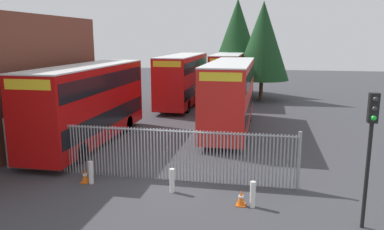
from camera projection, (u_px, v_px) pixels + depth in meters
The scene contains 14 objects.
ground_plane at pixel (204, 134), 23.68m from camera, with size 100.00×100.00×0.00m, color #3D3D42.
palisade_fence at pixel (141, 151), 16.02m from camera, with size 13.02×0.14×2.35m.
double_decker_bus_near_gate at pixel (89, 101), 21.07m from camera, with size 2.54×10.81×4.42m.
double_decker_bus_behind_fence_left at pixel (230, 93), 24.13m from camera, with size 2.54×10.81×4.42m.
double_decker_bus_behind_fence_right at pixel (183, 78), 33.27m from camera, with size 2.54×10.81×4.42m.
double_decker_bus_far_back at pixel (229, 74), 36.54m from camera, with size 2.54×10.81×4.42m.
bollard_near_left at pixel (91, 172), 15.53m from camera, with size 0.20×0.20×0.95m, color silver.
bollard_center_front at pixel (172, 181), 14.64m from camera, with size 0.20×0.20×0.95m, color silver.
bollard_near_right at pixel (253, 194), 13.35m from camera, with size 0.20×0.20×0.95m, color silver.
traffic_cone_by_gate at pixel (241, 198), 13.51m from camera, with size 0.34×0.34×0.59m.
traffic_cone_mid_forecourt at pixel (85, 176), 15.66m from camera, with size 0.34×0.34×0.59m.
traffic_light_kerbside at pixel (371, 136), 11.38m from camera, with size 0.28×0.33×4.30m.
tree_tall_back at pixel (237, 36), 39.62m from camera, with size 5.31×5.31×9.86m.
tree_short_side at pixel (263, 41), 35.56m from camera, with size 5.10×5.10×9.24m.
Camera 1 is at (3.68, -14.68, 5.89)m, focal length 35.47 mm.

